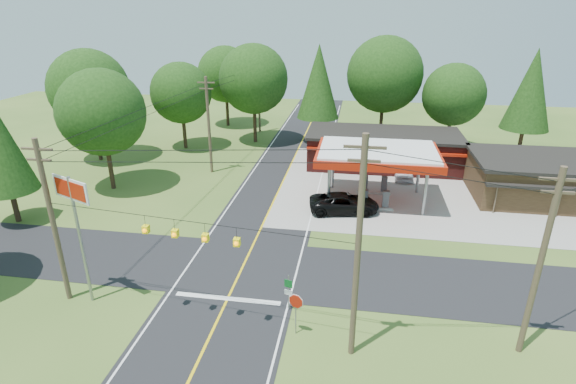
# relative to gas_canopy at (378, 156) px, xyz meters

# --- Properties ---
(ground) EXTENTS (120.00, 120.00, 0.00)m
(ground) POSITION_rel_gas_canopy_xyz_m (-9.00, -13.00, -4.27)
(ground) COLOR #38591F
(ground) RESTS_ON ground
(main_highway) EXTENTS (8.00, 120.00, 0.02)m
(main_highway) POSITION_rel_gas_canopy_xyz_m (-9.00, -13.00, -4.26)
(main_highway) COLOR black
(main_highway) RESTS_ON ground
(cross_road) EXTENTS (70.00, 7.00, 0.02)m
(cross_road) POSITION_rel_gas_canopy_xyz_m (-9.00, -13.00, -4.25)
(cross_road) COLOR black
(cross_road) RESTS_ON ground
(lane_center_yellow) EXTENTS (0.15, 110.00, 0.00)m
(lane_center_yellow) POSITION_rel_gas_canopy_xyz_m (-9.00, -13.00, -4.24)
(lane_center_yellow) COLOR yellow
(lane_center_yellow) RESTS_ON main_highway
(gas_canopy) EXTENTS (10.60, 7.40, 4.88)m
(gas_canopy) POSITION_rel_gas_canopy_xyz_m (0.00, 0.00, 0.00)
(gas_canopy) COLOR gray
(gas_canopy) RESTS_ON ground
(convenience_store) EXTENTS (16.40, 7.55, 3.80)m
(convenience_store) POSITION_rel_gas_canopy_xyz_m (1.00, 9.98, -2.35)
(convenience_store) COLOR #531A17
(convenience_store) RESTS_ON ground
(utility_pole_near_right) EXTENTS (1.80, 0.30, 11.50)m
(utility_pole_near_right) POSITION_rel_gas_canopy_xyz_m (-1.50, -20.00, 1.69)
(utility_pole_near_right) COLOR #473828
(utility_pole_near_right) RESTS_ON ground
(utility_pole_near_left) EXTENTS (1.80, 0.30, 10.00)m
(utility_pole_near_left) POSITION_rel_gas_canopy_xyz_m (-18.50, -18.00, 0.93)
(utility_pole_near_left) COLOR #473828
(utility_pole_near_left) RESTS_ON ground
(utility_pole_far_left) EXTENTS (1.80, 0.30, 10.00)m
(utility_pole_far_left) POSITION_rel_gas_canopy_xyz_m (-17.00, 5.00, 0.93)
(utility_pole_far_left) COLOR #473828
(utility_pole_far_left) RESTS_ON ground
(utility_pole_right_b) EXTENTS (1.80, 0.30, 10.00)m
(utility_pole_right_b) POSITION_rel_gas_canopy_xyz_m (7.00, -18.50, 0.93)
(utility_pole_right_b) COLOR #473828
(utility_pole_right_b) RESTS_ON ground
(utility_pole_north) EXTENTS (0.30, 0.30, 9.50)m
(utility_pole_north) POSITION_rel_gas_canopy_xyz_m (-15.50, 22.00, 0.48)
(utility_pole_north) COLOR #473828
(utility_pole_north) RESTS_ON ground
(overhead_beacons) EXTENTS (17.04, 2.04, 1.03)m
(overhead_beacons) POSITION_rel_gas_canopy_xyz_m (-10.00, -19.00, 1.95)
(overhead_beacons) COLOR black
(overhead_beacons) RESTS_ON ground
(treeline_backdrop) EXTENTS (70.27, 51.59, 13.30)m
(treeline_backdrop) POSITION_rel_gas_canopy_xyz_m (-8.18, 11.01, 3.22)
(treeline_backdrop) COLOR #332316
(treeline_backdrop) RESTS_ON ground
(suv_car) EXTENTS (6.80, 6.80, 1.64)m
(suv_car) POSITION_rel_gas_canopy_xyz_m (-2.63, -3.00, -3.45)
(suv_car) COLOR black
(suv_car) RESTS_ON ground
(sedan_car) EXTENTS (4.58, 4.58, 1.53)m
(sedan_car) POSITION_rel_gas_canopy_xyz_m (3.00, 6.49, -3.50)
(sedan_car) COLOR white
(sedan_car) RESTS_ON ground
(big_stop_sign) EXTENTS (2.73, 1.25, 7.93)m
(big_stop_sign) POSITION_rel_gas_canopy_xyz_m (-17.00, -18.01, 1.75)
(big_stop_sign) COLOR gray
(big_stop_sign) RESTS_ON ground
(octagonal_stop_sign) EXTENTS (0.84, 0.32, 2.52)m
(octagonal_stop_sign) POSITION_rel_gas_canopy_xyz_m (-4.50, -19.01, -2.39)
(octagonal_stop_sign) COLOR gray
(octagonal_stop_sign) RESTS_ON ground
(route_sign_post) EXTENTS (0.48, 0.15, 2.38)m
(route_sign_post) POSITION_rel_gas_canopy_xyz_m (-5.20, -17.10, -2.84)
(route_sign_post) COLOR gray
(route_sign_post) RESTS_ON ground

